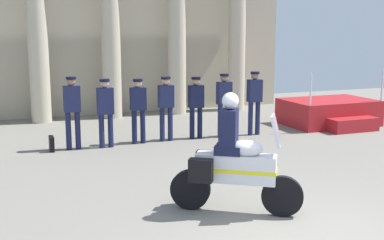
# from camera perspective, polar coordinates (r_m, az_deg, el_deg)

# --- Properties ---
(ground_plane) EXTENTS (28.00, 28.00, 0.00)m
(ground_plane) POSITION_cam_1_polar(r_m,az_deg,el_deg) (7.30, 12.49, -12.84)
(ground_plane) COLOR gray
(colonnade_backdrop) EXTENTS (13.03, 1.46, 7.01)m
(colonnade_backdrop) POSITION_cam_1_polar(r_m,az_deg,el_deg) (17.00, -9.77, 12.70)
(colonnade_backdrop) COLOR #B6AB91
(colonnade_backdrop) RESTS_ON ground_plane
(reviewing_stand) EXTENTS (2.65, 2.31, 1.66)m
(reviewing_stand) POSITION_cam_1_polar(r_m,az_deg,el_deg) (15.66, 15.43, 0.80)
(reviewing_stand) COLOR #B21E23
(reviewing_stand) RESTS_ON ground_plane
(officer_in_row_0) EXTENTS (0.38, 0.24, 1.75)m
(officer_in_row_0) POSITION_cam_1_polar(r_m,az_deg,el_deg) (12.22, -13.48, 1.48)
(officer_in_row_0) COLOR #191E42
(officer_in_row_0) RESTS_ON ground_plane
(officer_in_row_1) EXTENTS (0.38, 0.24, 1.68)m
(officer_in_row_1) POSITION_cam_1_polar(r_m,az_deg,el_deg) (12.25, -9.82, 1.42)
(officer_in_row_1) COLOR #191E42
(officer_in_row_1) RESTS_ON ground_plane
(officer_in_row_2) EXTENTS (0.38, 0.24, 1.63)m
(officer_in_row_2) POSITION_cam_1_polar(r_m,az_deg,el_deg) (12.58, -6.14, 1.63)
(officer_in_row_2) COLOR #141938
(officer_in_row_2) RESTS_ON ground_plane
(officer_in_row_3) EXTENTS (0.38, 0.24, 1.66)m
(officer_in_row_3) POSITION_cam_1_polar(r_m,az_deg,el_deg) (12.81, -2.98, 1.91)
(officer_in_row_3) COLOR #191E42
(officer_in_row_3) RESTS_ON ground_plane
(officer_in_row_4) EXTENTS (0.38, 0.24, 1.63)m
(officer_in_row_4) POSITION_cam_1_polar(r_m,az_deg,el_deg) (13.09, 0.45, 2.01)
(officer_in_row_4) COLOR black
(officer_in_row_4) RESTS_ON ground_plane
(officer_in_row_5) EXTENTS (0.38, 0.24, 1.70)m
(officer_in_row_5) POSITION_cam_1_polar(r_m,az_deg,el_deg) (13.30, 3.67, 2.30)
(officer_in_row_5) COLOR #191E42
(officer_in_row_5) RESTS_ON ground_plane
(officer_in_row_6) EXTENTS (0.38, 0.24, 1.73)m
(officer_in_row_6) POSITION_cam_1_polar(r_m,az_deg,el_deg) (13.66, 7.13, 2.53)
(officer_in_row_6) COLOR #191E42
(officer_in_row_6) RESTS_ON ground_plane
(motorcycle_with_rider) EXTENTS (1.79, 1.31, 1.90)m
(motorcycle_with_rider) POSITION_cam_1_polar(r_m,az_deg,el_deg) (7.81, 4.50, -4.91)
(motorcycle_with_rider) COLOR black
(motorcycle_with_rider) RESTS_ON ground_plane
(briefcase_on_ground) EXTENTS (0.10, 0.32, 0.36)m
(briefcase_on_ground) POSITION_cam_1_polar(r_m,az_deg,el_deg) (12.30, -15.69, -2.62)
(briefcase_on_ground) COLOR black
(briefcase_on_ground) RESTS_ON ground_plane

